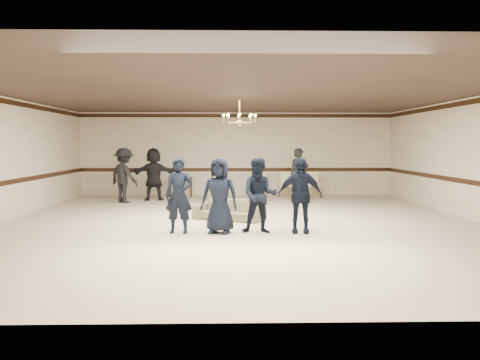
# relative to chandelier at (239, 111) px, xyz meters

# --- Properties ---
(room) EXTENTS (12.01, 14.01, 3.21)m
(room) POSITION_rel_chandelier_xyz_m (0.00, -1.00, -1.28)
(room) COLOR beige
(room) RESTS_ON ground
(chair_rail) EXTENTS (12.00, 0.02, 0.14)m
(chair_rail) POSITION_rel_chandelier_xyz_m (0.00, 5.99, -1.88)
(chair_rail) COLOR black
(chair_rail) RESTS_ON wall_back
(crown_molding) EXTENTS (12.00, 0.02, 0.14)m
(crown_molding) POSITION_rel_chandelier_xyz_m (0.00, 5.99, 0.21)
(crown_molding) COLOR black
(crown_molding) RESTS_ON wall_back
(chandelier) EXTENTS (0.94, 0.94, 0.89)m
(chandelier) POSITION_rel_chandelier_xyz_m (0.00, 0.00, 0.00)
(chandelier) COLOR gold
(chandelier) RESTS_ON ceiling
(boy_a) EXTENTS (0.67, 0.49, 1.69)m
(boy_a) POSITION_rel_chandelier_xyz_m (-1.39, -2.31, -2.03)
(boy_a) COLOR black
(boy_a) RESTS_ON floor
(boy_b) EXTENTS (0.92, 0.70, 1.69)m
(boy_b) POSITION_rel_chandelier_xyz_m (-0.49, -2.31, -2.03)
(boy_b) COLOR black
(boy_b) RESTS_ON floor
(boy_c) EXTENTS (0.88, 0.72, 1.69)m
(boy_c) POSITION_rel_chandelier_xyz_m (0.41, -2.31, -2.03)
(boy_c) COLOR black
(boy_c) RESTS_ON floor
(boy_d) EXTENTS (1.03, 0.53, 1.69)m
(boy_d) POSITION_rel_chandelier_xyz_m (1.31, -2.31, -2.03)
(boy_d) COLOR black
(boy_d) RESTS_ON floor
(settee) EXTENTS (1.98, 1.47, 0.54)m
(settee) POSITION_rel_chandelier_xyz_m (-0.28, -0.31, -2.61)
(settee) COLOR brown
(settee) RESTS_ON floor
(adult_left) EXTENTS (1.37, 1.28, 1.85)m
(adult_left) POSITION_rel_chandelier_xyz_m (-3.83, 3.63, -1.95)
(adult_left) COLOR black
(adult_left) RESTS_ON floor
(adult_mid) EXTENTS (1.76, 0.71, 1.85)m
(adult_mid) POSITION_rel_chandelier_xyz_m (-2.93, 4.33, -1.95)
(adult_mid) COLOR black
(adult_mid) RESTS_ON floor
(adult_right) EXTENTS (0.72, 0.52, 1.85)m
(adult_right) POSITION_rel_chandelier_xyz_m (2.17, 3.93, -1.95)
(adult_right) COLOR black
(adult_right) RESTS_ON floor
(banquet_chair_left) EXTENTS (0.48, 0.48, 0.94)m
(banquet_chair_left) POSITION_rel_chandelier_xyz_m (0.90, 5.27, -2.40)
(banquet_chair_left) COLOR #F4E8CD
(banquet_chair_left) RESTS_ON floor
(banquet_chair_mid) EXTENTS (0.49, 0.49, 0.94)m
(banquet_chair_mid) POSITION_rel_chandelier_xyz_m (1.90, 5.27, -2.40)
(banquet_chair_mid) COLOR #F4E8CD
(banquet_chair_mid) RESTS_ON floor
(banquet_chair_right) EXTENTS (0.48, 0.48, 0.94)m
(banquet_chair_right) POSITION_rel_chandelier_xyz_m (2.90, 5.27, -2.40)
(banquet_chair_right) COLOR #F4E8CD
(banquet_chair_right) RESTS_ON floor
(console_table) EXTENTS (0.92, 0.43, 0.75)m
(console_table) POSITION_rel_chandelier_xyz_m (-2.10, 5.47, -2.50)
(console_table) COLOR #321D10
(console_table) RESTS_ON floor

